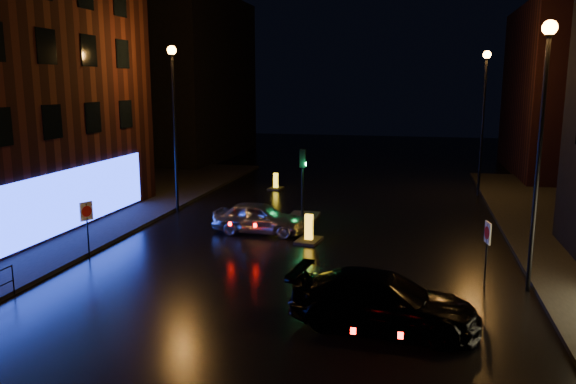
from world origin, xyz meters
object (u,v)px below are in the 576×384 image
at_px(road_sign_right, 487,238).
at_px(bollard_far, 276,186).
at_px(silver_hatchback, 259,218).
at_px(road_sign_left, 87,216).
at_px(traffic_signal, 302,209).
at_px(dark_sedan, 384,301).
at_px(bollard_near, 309,236).

bearing_deg(road_sign_right, bollard_far, -65.92).
bearing_deg(silver_hatchback, road_sign_left, 134.41).
bearing_deg(bollard_far, traffic_signal, -60.74).
bearing_deg(road_sign_left, dark_sedan, 5.70).
height_order(silver_hatchback, road_sign_right, road_sign_right).
distance_m(traffic_signal, dark_sedan, 12.65).
xyz_separation_m(traffic_signal, road_sign_right, (7.70, -7.81, 1.12)).
height_order(bollard_far, road_sign_left, road_sign_left).
bearing_deg(bollard_near, bollard_far, 119.26).
bearing_deg(bollard_near, road_sign_right, -21.67).
distance_m(silver_hatchback, road_sign_right, 10.23).
bearing_deg(traffic_signal, bollard_far, 113.66).
relative_size(silver_hatchback, dark_sedan, 0.80).
relative_size(bollard_near, bollard_far, 1.19).
bearing_deg(bollard_far, silver_hatchback, -74.12).
height_order(traffic_signal, bollard_near, traffic_signal).
bearing_deg(road_sign_left, silver_hatchback, 66.56).
distance_m(silver_hatchback, bollard_far, 10.61).
bearing_deg(road_sign_left, bollard_far, 101.40).
relative_size(dark_sedan, road_sign_left, 2.37).
xyz_separation_m(dark_sedan, bollard_near, (-3.57, 7.79, -0.49)).
relative_size(traffic_signal, road_sign_right, 1.60).
height_order(dark_sedan, road_sign_left, road_sign_left).
distance_m(silver_hatchback, road_sign_left, 7.33).
bearing_deg(bollard_near, dark_sedan, -56.95).
bearing_deg(silver_hatchback, traffic_signal, -21.35).
relative_size(silver_hatchback, road_sign_left, 1.89).
xyz_separation_m(traffic_signal, dark_sedan, (4.65, -11.77, 0.24)).
distance_m(dark_sedan, road_sign_left, 11.99).
height_order(bollard_near, road_sign_left, road_sign_left).
relative_size(dark_sedan, bollard_near, 3.50).
height_order(silver_hatchback, dark_sedan, dark_sedan).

